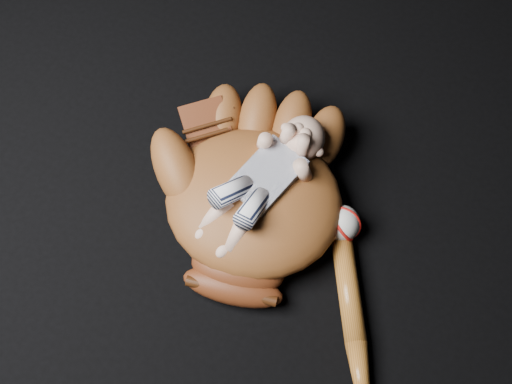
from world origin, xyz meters
TOP-DOWN VIEW (x-y plane):
  - baseball_glove at (0.05, 0.10)m, footprint 0.57×0.62m
  - newborn_baby at (0.05, 0.11)m, footprint 0.24×0.38m
  - baseball_bat at (0.37, -0.10)m, footprint 0.28×0.44m
  - baseball at (0.23, 0.14)m, footprint 0.10×0.10m

SIDE VIEW (x-z plane):
  - baseball_bat at x=0.37m, z-range 0.00..0.05m
  - baseball at x=0.23m, z-range 0.00..0.08m
  - baseball_glove at x=0.05m, z-range 0.00..0.17m
  - newborn_baby at x=0.05m, z-range 0.06..0.20m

